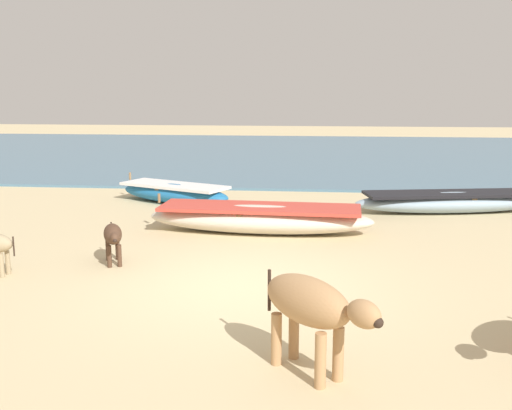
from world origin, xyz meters
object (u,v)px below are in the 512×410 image
Objects in this scene: fishing_boat_2 at (260,218)px; calf_far_dark at (113,236)px; fishing_boat_0 at (452,201)px; fishing_boat_1 at (175,192)px; cow_adult_tan at (311,306)px.

fishing_boat_2 is 4.64× the size of calf_far_dark.
fishing_boat_0 is 4.80× the size of calf_far_dark.
fishing_boat_2 is (2.59, -3.16, 0.04)m from fishing_boat_1.
fishing_boat_0 is at bearing -159.98° from fishing_boat_1.
calf_far_dark is at bearing -153.69° from fishing_boat_0.
fishing_boat_2 is at bearing -161.09° from fishing_boat_0.
fishing_boat_0 is 5.19m from fishing_boat_2.
fishing_boat_0 is 1.03× the size of fishing_boat_2.
cow_adult_tan is (-3.34, -8.98, 0.49)m from fishing_boat_0.
cow_adult_tan reaches higher than fishing_boat_1.
calf_far_dark is (-6.79, -5.18, 0.23)m from fishing_boat_0.
fishing_boat_0 is 7.11m from fishing_boat_1.
fishing_boat_1 is 4.09m from fishing_boat_2.
fishing_boat_0 is 9.59m from cow_adult_tan.
fishing_boat_0 is 8.55m from calf_far_dark.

